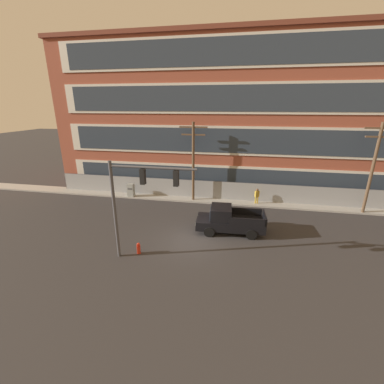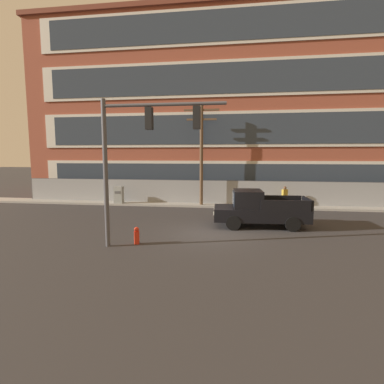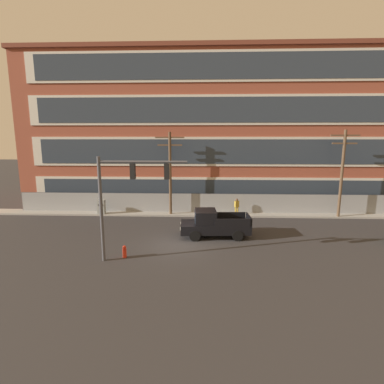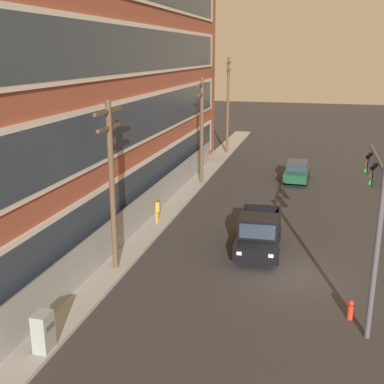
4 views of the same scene
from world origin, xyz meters
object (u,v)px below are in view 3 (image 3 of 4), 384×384
Objects in this scene: pickup_truck_black at (213,224)px; utility_pole_midblock at (342,170)px; utility_pole_near_corner at (170,169)px; pedestrian_near_cabinet at (237,206)px; fire_hydrant at (125,252)px; electrical_cabinet at (101,208)px; traffic_signal_mast at (124,189)px.

utility_pole_midblock reaches higher than pickup_truck_black.
pickup_truck_black is 8.12m from utility_pole_near_corner.
fire_hydrant is (-8.10, -10.50, -0.59)m from pedestrian_near_cabinet.
utility_pole_midblock is 22.74m from electrical_cabinet.
electrical_cabinet is 0.90× the size of pedestrian_near_cabinet.
utility_pole_near_corner is 11.32m from fire_hydrant.
utility_pole_near_corner is at bearing 178.68° from utility_pole_midblock.
traffic_signal_mast is at bearing -138.55° from pickup_truck_black.
utility_pole_midblock is (11.82, 5.83, 3.56)m from pickup_truck_black.
traffic_signal_mast is 8.14× the size of fire_hydrant.
pickup_truck_black is (5.38, 4.75, -3.51)m from traffic_signal_mast.
utility_pole_near_corner reaches higher than electrical_cabinet.
fire_hydrant is (4.92, -10.14, -0.38)m from electrical_cabinet.
fire_hydrant is at bearing -64.10° from electrical_cabinet.
pickup_truck_black is 7.10m from fire_hydrant.
utility_pole_near_corner is 10.16× the size of fire_hydrant.
pickup_truck_black is at bearing 41.45° from traffic_signal_mast.
utility_pole_midblock reaches higher than fire_hydrant.
pedestrian_near_cabinet is (13.02, 0.36, 0.21)m from electrical_cabinet.
fire_hydrant is (-17.51, -10.05, -4.14)m from utility_pole_midblock.
traffic_signal_mast is 0.78× the size of utility_pole_midblock.
fire_hydrant is at bearing -99.54° from utility_pole_near_corner.
utility_pole_near_corner is at bearing 82.48° from traffic_signal_mast.
utility_pole_near_corner is 0.98× the size of utility_pole_midblock.
pedestrian_near_cabinet is at bearing 1.59° from electrical_cabinet.
pickup_truck_black is 3.49× the size of electrical_cabinet.
fire_hydrant is at bearing -127.64° from pedestrian_near_cabinet.
traffic_signal_mast is 7.99m from pickup_truck_black.
pickup_truck_black is at bearing -111.04° from pedestrian_near_cabinet.
utility_pole_near_corner is at bearing -179.22° from pedestrian_near_cabinet.
utility_pole_near_corner is 7.24m from pedestrian_near_cabinet.
traffic_signal_mast is 3.76× the size of pedestrian_near_cabinet.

